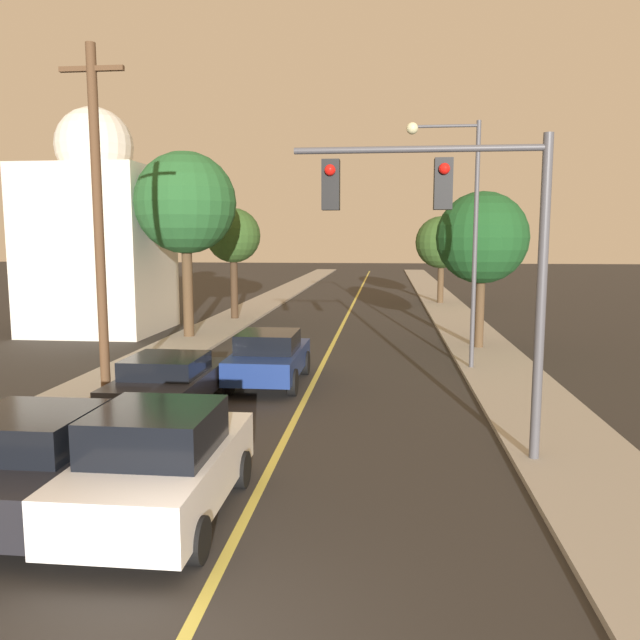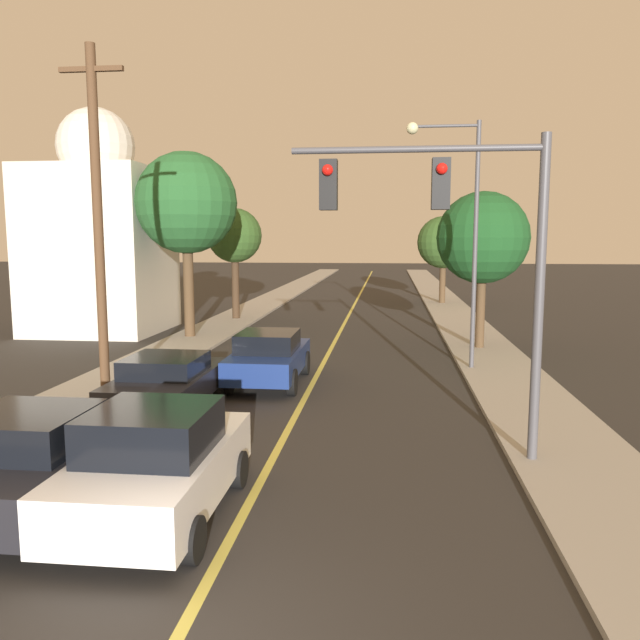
# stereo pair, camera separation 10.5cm
# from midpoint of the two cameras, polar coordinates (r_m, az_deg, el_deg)

# --- Properties ---
(road_surface) EXTENTS (8.84, 80.00, 0.01)m
(road_surface) POSITION_cam_midpoint_polar(r_m,az_deg,el_deg) (41.84, 3.43, 1.78)
(road_surface) COLOR #2D2B28
(road_surface) RESTS_ON ground
(sidewalk_left) EXTENTS (2.50, 80.00, 0.12)m
(sidewalk_left) POSITION_cam_midpoint_polar(r_m,az_deg,el_deg) (42.50, -4.23, 1.93)
(sidewalk_left) COLOR #9E998E
(sidewalk_left) RESTS_ON ground
(sidewalk_right) EXTENTS (2.50, 80.00, 0.12)m
(sidewalk_right) POSITION_cam_midpoint_polar(r_m,az_deg,el_deg) (41.94, 11.20, 1.74)
(sidewalk_right) COLOR #9E998E
(sidewalk_right) RESTS_ON ground
(car_near_lane_front) EXTENTS (2.04, 3.99, 1.72)m
(car_near_lane_front) POSITION_cam_midpoint_polar(r_m,az_deg,el_deg) (9.75, -14.41, -12.60)
(car_near_lane_front) COLOR white
(car_near_lane_front) RESTS_ON ground
(car_near_lane_second) EXTENTS (1.95, 4.21, 1.53)m
(car_near_lane_second) POSITION_cam_midpoint_polar(r_m,az_deg,el_deg) (17.89, -4.52, -3.37)
(car_near_lane_second) COLOR navy
(car_near_lane_second) RESTS_ON ground
(car_outer_lane_front) EXTENTS (2.09, 3.92, 1.60)m
(car_outer_lane_front) POSITION_cam_midpoint_polar(r_m,az_deg,el_deg) (10.60, -24.44, -11.53)
(car_outer_lane_front) COLOR black
(car_outer_lane_front) RESTS_ON ground
(car_outer_lane_second) EXTENTS (2.08, 4.16, 1.35)m
(car_outer_lane_second) POSITION_cam_midpoint_polar(r_m,az_deg,el_deg) (15.67, -13.58, -5.46)
(car_outer_lane_second) COLOR black
(car_outer_lane_second) RESTS_ON ground
(traffic_signal_mast) EXTENTS (4.55, 0.42, 5.86)m
(traffic_signal_mast) POSITION_cam_midpoint_polar(r_m,az_deg,el_deg) (11.53, 12.67, 8.04)
(traffic_signal_mast) COLOR #47474C
(traffic_signal_mast) RESTS_ON ground
(streetlamp_right) EXTENTS (2.24, 0.36, 7.56)m
(streetlamp_right) POSITION_cam_midpoint_polar(r_m,az_deg,el_deg) (19.86, 12.76, 9.64)
(streetlamp_right) COLOR #47474C
(streetlamp_right) RESTS_ON ground
(utility_pole_left) EXTENTS (1.60, 0.24, 8.65)m
(utility_pole_left) POSITION_cam_midpoint_polar(r_m,az_deg,el_deg) (16.48, -19.47, 8.64)
(utility_pole_left) COLOR #513823
(utility_pole_left) RESTS_ON ground
(tree_left_near) EXTENTS (2.72, 2.72, 5.54)m
(tree_left_near) POSITION_cam_midpoint_polar(r_m,az_deg,el_deg) (31.79, -7.72, 7.57)
(tree_left_near) COLOR #3D2B1C
(tree_left_near) RESTS_ON ground
(tree_left_far) EXTENTS (4.11, 4.11, 7.51)m
(tree_left_far) POSITION_cam_midpoint_polar(r_m,az_deg,el_deg) (26.24, -12.01, 10.36)
(tree_left_far) COLOR #4C3823
(tree_left_far) RESTS_ON ground
(tree_right_near) EXTENTS (3.36, 3.36, 5.74)m
(tree_right_near) POSITION_cam_midpoint_polar(r_m,az_deg,el_deg) (23.73, 14.79, 7.25)
(tree_right_near) COLOR #4C3823
(tree_right_near) RESTS_ON ground
(tree_right_far) EXTENTS (3.24, 3.24, 5.41)m
(tree_right_far) POSITION_cam_midpoint_polar(r_m,az_deg,el_deg) (39.89, 11.29, 6.95)
(tree_right_far) COLOR #4C3823
(tree_right_far) RESTS_ON ground
(domed_building_left) EXTENTS (5.35, 5.35, 9.76)m
(domed_building_left) POSITION_cam_midpoint_polar(r_m,az_deg,el_deg) (29.44, -19.37, 7.29)
(domed_building_left) COLOR beige
(domed_building_left) RESTS_ON ground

